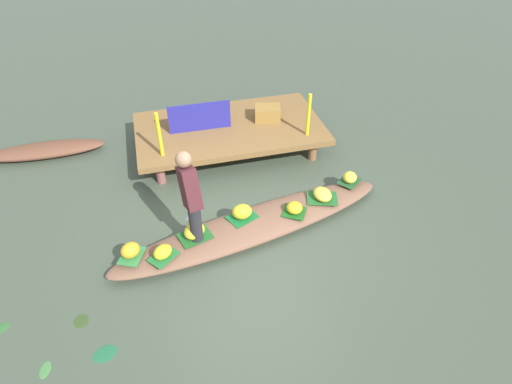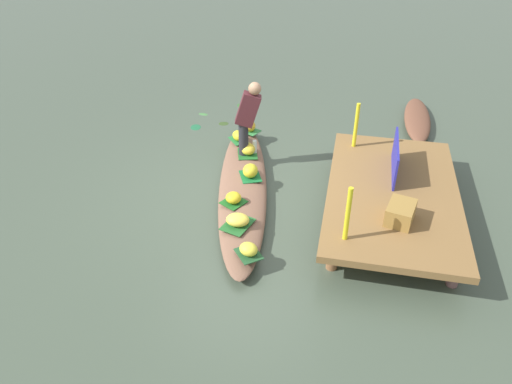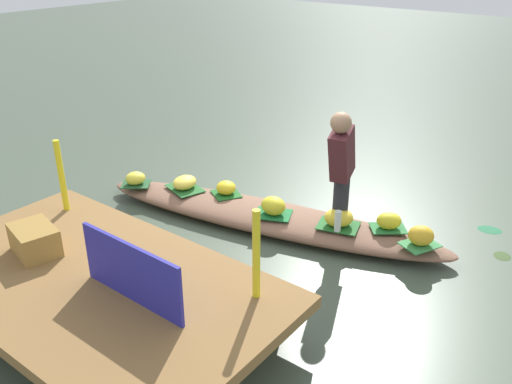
{
  "view_description": "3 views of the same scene",
  "coord_description": "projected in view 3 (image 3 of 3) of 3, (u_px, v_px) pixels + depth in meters",
  "views": [
    {
      "loc": [
        -1.09,
        -4.19,
        4.21
      ],
      "look_at": [
        0.08,
        0.23,
        0.5
      ],
      "focal_mm": 30.09,
      "sensor_mm": 36.0,
      "label": 1
    },
    {
      "loc": [
        6.11,
        1.49,
        4.22
      ],
      "look_at": [
        0.44,
        0.3,
        0.35
      ],
      "focal_mm": 34.61,
      "sensor_mm": 36.0,
      "label": 2
    },
    {
      "loc": [
        -3.16,
        4.31,
        2.91
      ],
      "look_at": [
        -0.01,
        0.2,
        0.49
      ],
      "focal_mm": 38.25,
      "sensor_mm": 36.0,
      "label": 3
    }
  ],
  "objects": [
    {
      "name": "leaf_mat_4",
      "position": [
        136.0,
        184.0,
        6.54
      ],
      "size": [
        0.42,
        0.41,
        0.01
      ],
      "primitive_type": "cube",
      "rotation": [
        0.0,
        0.0,
        0.67
      ],
      "color": "#224F2A",
      "rests_on": "vendor_boat"
    },
    {
      "name": "leaf_mat_6",
      "position": [
        185.0,
        188.0,
        6.43
      ],
      "size": [
        0.51,
        0.44,
        0.01
      ],
      "primitive_type": "cube",
      "rotation": [
        0.0,
        0.0,
        2.83
      ],
      "color": "#236028",
      "rests_on": "vendor_boat"
    },
    {
      "name": "railing_post_east",
      "position": [
        61.0,
        176.0,
        5.32
      ],
      "size": [
        0.06,
        0.06,
        0.73
      ],
      "primitive_type": "cylinder",
      "color": "yellow",
      "rests_on": "dock_platform"
    },
    {
      "name": "vendor_boat",
      "position": [
        266.0,
        216.0,
        6.02
      ],
      "size": [
        4.14,
        1.56,
        0.22
      ],
      "primitive_type": "ellipsoid",
      "rotation": [
        0.0,
        0.0,
        0.21
      ],
      "color": "brown",
      "rests_on": "ground"
    },
    {
      "name": "market_banner",
      "position": [
        131.0,
        272.0,
        4.01
      ],
      "size": [
        1.04,
        0.04,
        0.49
      ],
      "primitive_type": "cube",
      "rotation": [
        0.0,
        0.0,
        -0.01
      ],
      "color": "#292897",
      "rests_on": "dock_platform"
    },
    {
      "name": "railing_post_west",
      "position": [
        256.0,
        255.0,
        4.0
      ],
      "size": [
        0.06,
        0.06,
        0.73
      ],
      "primitive_type": "cylinder",
      "color": "yellow",
      "rests_on": "dock_platform"
    },
    {
      "name": "vendor_person",
      "position": [
        341.0,
        163.0,
        5.3
      ],
      "size": [
        0.26,
        0.45,
        1.24
      ],
      "color": "#28282D",
      "rests_on": "vendor_boat"
    },
    {
      "name": "leaf_mat_5",
      "position": [
        338.0,
        225.0,
        5.6
      ],
      "size": [
        0.48,
        0.41,
        0.01
      ],
      "primitive_type": "cube",
      "rotation": [
        0.0,
        0.0,
        0.28
      ],
      "color": "#205F25",
      "rests_on": "vendor_boat"
    },
    {
      "name": "banana_bunch_3",
      "position": [
        226.0,
        188.0,
        6.26
      ],
      "size": [
        0.31,
        0.31,
        0.16
      ],
      "primitive_type": "ellipsoid",
      "rotation": [
        0.0,
        0.0,
        5.55
      ],
      "color": "yellow",
      "rests_on": "vendor_boat"
    },
    {
      "name": "leaf_mat_3",
      "position": [
        226.0,
        194.0,
        6.29
      ],
      "size": [
        0.41,
        0.41,
        0.01
      ],
      "primitive_type": "cube",
      "rotation": [
        0.0,
        0.0,
        2.62
      ],
      "color": "#1C5E1F",
      "rests_on": "vendor_boat"
    },
    {
      "name": "produce_crate",
      "position": [
        35.0,
        240.0,
        4.68
      ],
      "size": [
        0.5,
        0.41,
        0.25
      ],
      "primitive_type": "cube",
      "rotation": [
        0.0,
        0.0,
        -0.24
      ],
      "color": "olive",
      "rests_on": "dock_platform"
    },
    {
      "name": "water_bottle",
      "position": [
        338.0,
        222.0,
        5.45
      ],
      "size": [
        0.07,
        0.07,
        0.23
      ],
      "primitive_type": "cylinder",
      "color": "silver",
      "rests_on": "vendor_boat"
    },
    {
      "name": "banana_bunch_6",
      "position": [
        185.0,
        182.0,
        6.4
      ],
      "size": [
        0.27,
        0.33,
        0.15
      ],
      "primitive_type": "ellipsoid",
      "rotation": [
        0.0,
        0.0,
        1.65
      ],
      "color": "yellow",
      "rests_on": "vendor_boat"
    },
    {
      "name": "leaf_mat_0",
      "position": [
        420.0,
        244.0,
        5.25
      ],
      "size": [
        0.38,
        0.42,
        0.01
      ],
      "primitive_type": "cube",
      "rotation": [
        0.0,
        0.0,
        1.13
      ],
      "color": "#348241",
      "rests_on": "vendor_boat"
    },
    {
      "name": "drifting_plant_0",
      "position": [
        490.0,
        230.0,
        5.97
      ],
      "size": [
        0.3,
        0.26,
        0.01
      ],
      "primitive_type": "ellipsoid",
      "rotation": [
        0.0,
        0.0,
        0.29
      ],
      "color": "#21663D",
      "rests_on": "ground"
    },
    {
      "name": "leaf_mat_2",
      "position": [
        388.0,
        228.0,
        5.55
      ],
      "size": [
        0.43,
        0.41,
        0.01
      ],
      "primitive_type": "cube",
      "rotation": [
        0.0,
        0.0,
        0.67
      ],
      "color": "#267135",
      "rests_on": "vendor_boat"
    },
    {
      "name": "dock_platform",
      "position": [
        94.0,
        283.0,
        4.41
      ],
      "size": [
        3.2,
        1.8,
        0.43
      ],
      "color": "olive",
      "rests_on": "ground"
    },
    {
      "name": "banana_bunch_2",
      "position": [
        389.0,
        221.0,
        5.51
      ],
      "size": [
        0.32,
        0.3,
        0.17
      ],
      "primitive_type": "ellipsoid",
      "rotation": [
        0.0,
        0.0,
        3.78
      ],
      "color": "yellow",
      "rests_on": "vendor_boat"
    },
    {
      "name": "leaf_mat_1",
      "position": [
        273.0,
        214.0,
        5.83
      ],
      "size": [
        0.47,
        0.43,
        0.01
      ],
      "primitive_type": "cube",
      "rotation": [
        0.0,
        0.0,
        0.41
      ],
      "color": "#17672F",
      "rests_on": "vendor_boat"
    },
    {
      "name": "banana_bunch_0",
      "position": [
        421.0,
        236.0,
        5.21
      ],
      "size": [
        0.31,
        0.29,
        0.2
      ],
      "primitive_type": "ellipsoid",
      "rotation": [
        0.0,
        0.0,
        0.47
      ],
      "color": "gold",
      "rests_on": "vendor_boat"
    },
    {
      "name": "banana_bunch_1",
      "position": [
        273.0,
        206.0,
        5.79
      ],
      "size": [
        0.28,
        0.24,
        0.2
      ],
      "primitive_type": "ellipsoid",
      "rotation": [
        0.0,
        0.0,
        0.05
      ],
      "color": "yellow",
      "rests_on": "vendor_boat"
    },
    {
      "name": "banana_bunch_5",
      "position": [
        339.0,
        218.0,
        5.56
      ],
      "size": [
        0.38,
        0.37,
        0.18
      ],
      "primitive_type": "ellipsoid",
      "rotation": [
        0.0,
        0.0,
        0.67
      ],
      "color": "yellow",
      "rests_on": "vendor_boat"
    },
    {
      "name": "canal_water",
      "position": [
        266.0,
        225.0,
        6.07
      ],
      "size": [
        40.0,
        40.0,
        0.0
      ],
      "primitive_type": "plane",
      "color": "#445140",
      "rests_on": "ground"
    },
    {
      "name": "banana_bunch_4",
      "position": [
        135.0,
        178.0,
        6.51
      ],
      "size": [
        0.29,
        0.3,
        0.15
      ],
      "primitive_type": "ellipsoid",
      "rotation": [
        0.0,
        0.0,
        1.1
      ],
      "color": "yellow",
      "rests_on": "vendor_boat"
    },
    {
      "name": "drifting_plant_2",
      "position": [
        502.0,
        256.0,
        5.48
      ],
      "size": [
        0.2,
        0.22,
        0.01
      ],
      "primitive_type": "ellipsoid",
      "rotation": [
        0.0,
        0.0,
        1.77
      ],
      "color": "#354B22",
      "rests_on": "ground"
    }
  ]
}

